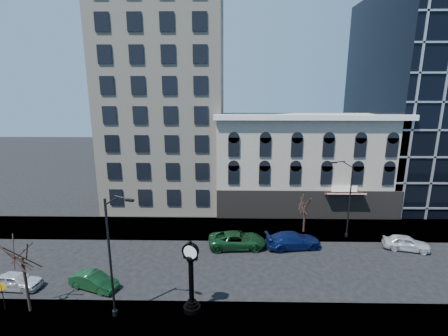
{
  "coord_description": "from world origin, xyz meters",
  "views": [
    {
      "loc": [
        2.55,
        -25.76,
        15.18
      ],
      "look_at": [
        2.0,
        4.0,
        8.0
      ],
      "focal_mm": 26.0,
      "sensor_mm": 36.0,
      "label": 1
    }
  ],
  "objects_px": {
    "warning_sign": "(2,291)",
    "street_lamp_near": "(115,226)",
    "car_near_a": "(16,281)",
    "car_near_b": "(94,281)",
    "street_clock": "(191,280)"
  },
  "relations": [
    {
      "from": "street_lamp_near",
      "to": "street_clock",
      "type": "bearing_deg",
      "value": 31.21
    },
    {
      "from": "warning_sign",
      "to": "street_lamp_near",
      "type": "bearing_deg",
      "value": -7.92
    },
    {
      "from": "street_clock",
      "to": "street_lamp_near",
      "type": "height_order",
      "value": "street_lamp_near"
    },
    {
      "from": "car_near_b",
      "to": "street_clock",
      "type": "bearing_deg",
      "value": -88.41
    },
    {
      "from": "street_clock",
      "to": "car_near_a",
      "type": "xyz_separation_m",
      "value": [
        -14.06,
        2.48,
        -1.86
      ]
    },
    {
      "from": "warning_sign",
      "to": "car_near_a",
      "type": "distance_m",
      "value": 3.03
    },
    {
      "from": "street_clock",
      "to": "car_near_b",
      "type": "bearing_deg",
      "value": -178.42
    },
    {
      "from": "car_near_b",
      "to": "warning_sign",
      "type": "bearing_deg",
      "value": 138.58
    },
    {
      "from": "street_clock",
      "to": "warning_sign",
      "type": "relative_size",
      "value": 2.44
    },
    {
      "from": "car_near_a",
      "to": "street_lamp_near",
      "type": "bearing_deg",
      "value": -105.29
    },
    {
      "from": "street_clock",
      "to": "car_near_b",
      "type": "distance_m",
      "value": 8.61
    },
    {
      "from": "street_clock",
      "to": "street_lamp_near",
      "type": "xyz_separation_m",
      "value": [
        -4.6,
        -0.88,
        4.34
      ]
    },
    {
      "from": "street_lamp_near",
      "to": "warning_sign",
      "type": "distance_m",
      "value": 10.04
    },
    {
      "from": "street_lamp_near",
      "to": "car_near_a",
      "type": "relative_size",
      "value": 2.31
    },
    {
      "from": "warning_sign",
      "to": "car_near_b",
      "type": "bearing_deg",
      "value": 25.33
    }
  ]
}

